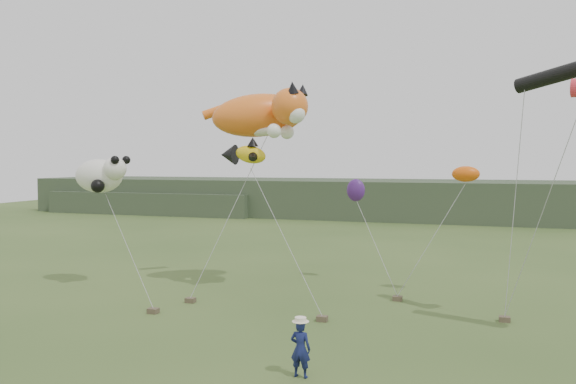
{
  "coord_description": "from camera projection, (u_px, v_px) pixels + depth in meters",
  "views": [
    {
      "loc": [
        4.93,
        -16.25,
        6.04
      ],
      "look_at": [
        -1.32,
        3.0,
        4.94
      ],
      "focal_mm": 35.0,
      "sensor_mm": 36.0,
      "label": 1
    }
  ],
  "objects": [
    {
      "name": "misc_kites",
      "position": [
        404.0,
        183.0,
        26.36
      ],
      "size": [
        6.28,
        2.42,
        1.79
      ],
      "color": "#E6580C",
      "rests_on": "ground"
    },
    {
      "name": "cat_kite",
      "position": [
        265.0,
        114.0,
        26.0
      ],
      "size": [
        5.88,
        4.0,
        2.56
      ],
      "color": "orange",
      "rests_on": "ground"
    },
    {
      "name": "ground",
      "position": [
        299.0,
        358.0,
        17.28
      ],
      "size": [
        120.0,
        120.0,
        0.0
      ],
      "primitive_type": "plane",
      "color": "#385123",
      "rests_on": "ground"
    },
    {
      "name": "headland",
      "position": [
        391.0,
        200.0,
        60.58
      ],
      "size": [
        90.0,
        13.0,
        4.0
      ],
      "color": "#2D3D28",
      "rests_on": "ground"
    },
    {
      "name": "festival_attendant",
      "position": [
        300.0,
        349.0,
        15.68
      ],
      "size": [
        0.61,
        0.41,
        1.61
      ],
      "primitive_type": "imported",
      "rotation": [
        0.0,
        0.0,
        3.1
      ],
      "color": "#141C4E",
      "rests_on": "ground"
    },
    {
      "name": "sandbag_anchors",
      "position": [
        311.0,
        309.0,
        22.6
      ],
      "size": [
        13.65,
        5.35,
        0.21
      ],
      "color": "brown",
      "rests_on": "ground"
    },
    {
      "name": "panda_kite",
      "position": [
        101.0,
        175.0,
        26.66
      ],
      "size": [
        2.83,
        1.83,
        1.76
      ],
      "color": "white",
      "rests_on": "ground"
    },
    {
      "name": "fish_kite",
      "position": [
        242.0,
        154.0,
        25.42
      ],
      "size": [
        2.4,
        1.62,
        1.29
      ],
      "color": "yellow",
      "rests_on": "ground"
    }
  ]
}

